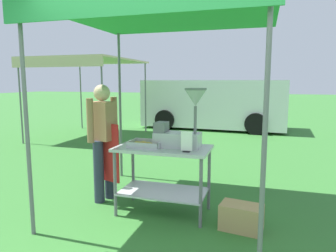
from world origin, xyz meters
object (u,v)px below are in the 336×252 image
object	(u,v)px
donut_cart	(163,165)
menu_sign	(187,143)
stall_canopy	(165,19)
vendor	(104,137)
donut_fryer	(181,126)
van_white	(215,103)
supply_crate	(241,217)
neighbour_tent	(87,62)
donut_tray	(147,145)

from	to	relation	value
donut_cart	menu_sign	size ratio (longest dim) A/B	4.82
stall_canopy	vendor	world-z (taller)	stall_canopy
donut_fryer	van_white	world-z (taller)	van_white
donut_fryer	stall_canopy	bearing A→B (deg)	169.25
supply_crate	neighbour_tent	xyz separation A→B (m)	(-4.74, 4.67, 2.06)
donut_cart	van_white	world-z (taller)	van_white
menu_sign	neighbour_tent	world-z (taller)	neighbour_tent
donut_fryer	vendor	world-z (taller)	vendor
donut_cart	donut_tray	bearing A→B (deg)	-171.79
donut_cart	vendor	world-z (taller)	vendor
donut_cart	donut_tray	distance (m)	0.32
stall_canopy	neighbour_tent	size ratio (longest dim) A/B	0.84
menu_sign	vendor	xyz separation A→B (m)	(-1.26, 0.35, -0.05)
menu_sign	stall_canopy	bearing A→B (deg)	139.79
menu_sign	vendor	distance (m)	1.31
donut_cart	vendor	xyz separation A→B (m)	(-0.91, 0.16, 0.28)
stall_canopy	neighbour_tent	distance (m)	5.78
menu_sign	van_white	distance (m)	7.66
donut_cart	donut_tray	size ratio (longest dim) A/B	2.85
neighbour_tent	donut_fryer	bearing A→B (deg)	-48.01
vendor	supply_crate	size ratio (longest dim) A/B	3.24
donut_fryer	van_white	distance (m)	7.41
stall_canopy	supply_crate	bearing A→B (deg)	-16.26
stall_canopy	donut_fryer	size ratio (longest dim) A/B	3.55
vendor	van_white	distance (m)	7.27
van_white	supply_crate	bearing A→B (deg)	-79.02
stall_canopy	donut_cart	distance (m)	1.77
van_white	donut_fryer	bearing A→B (deg)	-84.45
vendor	van_white	size ratio (longest dim) A/B	0.32
menu_sign	neighbour_tent	bearing A→B (deg)	131.32
neighbour_tent	donut_cart	bearing A→B (deg)	-49.97
supply_crate	donut_tray	bearing A→B (deg)	172.44
menu_sign	supply_crate	world-z (taller)	menu_sign
donut_fryer	supply_crate	world-z (taller)	donut_fryer
supply_crate	van_white	distance (m)	7.79
stall_canopy	donut_cart	xyz separation A→B (m)	(0.00, -0.10, -1.76)
van_white	vendor	bearing A→B (deg)	-93.27
donut_cart	neighbour_tent	distance (m)	6.06
vendor	neighbour_tent	bearing A→B (deg)	123.44
stall_canopy	menu_sign	distance (m)	1.50
stall_canopy	van_white	size ratio (longest dim) A/B	0.52
donut_tray	neighbour_tent	distance (m)	5.90
donut_cart	supply_crate	size ratio (longest dim) A/B	2.34
van_white	donut_tray	bearing A→B (deg)	-87.75
supply_crate	neighbour_tent	size ratio (longest dim) A/B	0.16
vendor	van_white	world-z (taller)	van_white
donut_fryer	menu_sign	distance (m)	0.32
stall_canopy	supply_crate	size ratio (longest dim) A/B	5.18
van_white	neighbour_tent	size ratio (longest dim) A/B	1.63
donut_cart	donut_fryer	distance (m)	0.53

